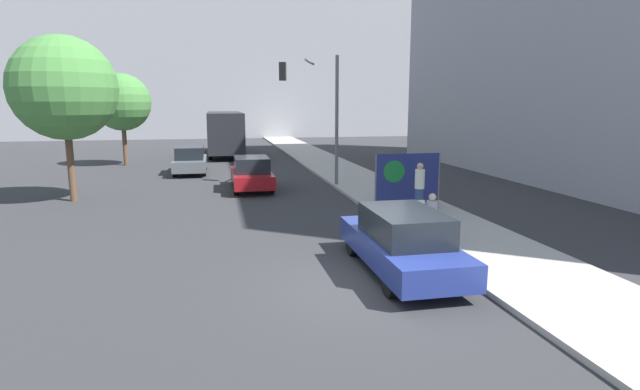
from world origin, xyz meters
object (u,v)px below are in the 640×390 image
(traffic_light_pole, at_px, (317,99))
(street_tree_midblock, at_px, (122,102))
(parked_car_curbside, at_px, (402,241))
(jogger_on_sidewalk, at_px, (419,187))
(protest_banner, at_px, (407,178))
(city_bus_on_road, at_px, (225,131))
(seated_protester, at_px, (432,213))
(car_on_road_nearest, at_px, (252,173))
(car_on_road_midblock, at_px, (190,160))
(street_tree_near_curb, at_px, (64,88))

(traffic_light_pole, bearing_deg, street_tree_midblock, 134.37)
(parked_car_curbside, bearing_deg, jogger_on_sidewalk, 63.41)
(protest_banner, relative_size, city_bus_on_road, 0.26)
(seated_protester, height_order, jogger_on_sidewalk, jogger_on_sidewalk)
(car_on_road_nearest, height_order, street_tree_midblock, street_tree_midblock)
(parked_car_curbside, bearing_deg, car_on_road_nearest, 102.00)
(jogger_on_sidewalk, bearing_deg, seated_protester, 47.32)
(protest_banner, distance_m, city_bus_on_road, 22.74)
(seated_protester, distance_m, city_bus_on_road, 26.53)
(protest_banner, xyz_separation_m, street_tree_midblock, (-12.77, 16.61, 2.85))
(traffic_light_pole, bearing_deg, parked_car_curbside, -92.42)
(jogger_on_sidewalk, height_order, city_bus_on_road, city_bus_on_road)
(car_on_road_midblock, distance_m, city_bus_on_road, 10.36)
(traffic_light_pole, bearing_deg, seated_protester, -81.72)
(car_on_road_midblock, bearing_deg, car_on_road_nearest, -63.76)
(car_on_road_nearest, xyz_separation_m, car_on_road_midblock, (-3.05, 6.18, 0.01))
(protest_banner, xyz_separation_m, car_on_road_nearest, (-5.44, 5.59, -0.42))
(protest_banner, bearing_deg, parked_car_curbside, -112.46)
(jogger_on_sidewalk, relative_size, protest_banner, 0.69)
(street_tree_near_curb, bearing_deg, jogger_on_sidewalk, -23.33)
(street_tree_near_curb, bearing_deg, parked_car_curbside, -47.89)
(protest_banner, distance_m, street_tree_near_curb, 13.94)
(protest_banner, xyz_separation_m, car_on_road_midblock, (-8.48, 11.78, -0.41))
(parked_car_curbside, xyz_separation_m, street_tree_near_curb, (-10.02, 11.08, 3.79))
(street_tree_midblock, bearing_deg, seated_protester, -60.01)
(jogger_on_sidewalk, height_order, street_tree_near_curb, street_tree_near_curb)
(parked_car_curbside, relative_size, car_on_road_midblock, 1.08)
(protest_banner, bearing_deg, city_bus_on_road, 106.05)
(parked_car_curbside, xyz_separation_m, street_tree_midblock, (-9.96, 23.40, 3.27))
(seated_protester, bearing_deg, street_tree_near_curb, 156.06)
(car_on_road_midblock, bearing_deg, parked_car_curbside, -72.99)
(jogger_on_sidewalk, bearing_deg, protest_banner, -118.18)
(city_bus_on_road, bearing_deg, street_tree_near_curb, -110.44)
(jogger_on_sidewalk, xyz_separation_m, city_bus_on_road, (-6.26, 23.07, 0.85))
(seated_protester, relative_size, protest_banner, 0.47)
(traffic_light_pole, distance_m, street_tree_near_curb, 10.68)
(seated_protester, xyz_separation_m, street_tree_near_curb, (-12.01, 8.39, 3.76))
(city_bus_on_road, bearing_deg, protest_banner, -73.95)
(city_bus_on_road, bearing_deg, street_tree_midblock, -141.09)
(protest_banner, height_order, street_tree_midblock, street_tree_midblock)
(city_bus_on_road, distance_m, street_tree_midblock, 8.60)
(jogger_on_sidewalk, distance_m, car_on_road_midblock, 15.52)
(parked_car_curbside, height_order, car_on_road_midblock, car_on_road_midblock)
(city_bus_on_road, distance_m, street_tree_near_curb, 18.91)
(street_tree_midblock, bearing_deg, parked_car_curbside, -66.93)
(protest_banner, height_order, traffic_light_pole, traffic_light_pole)
(protest_banner, relative_size, car_on_road_nearest, 0.60)
(parked_car_curbside, relative_size, car_on_road_nearest, 1.10)
(seated_protester, distance_m, traffic_light_pole, 10.63)
(seated_protester, relative_size, traffic_light_pole, 0.20)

